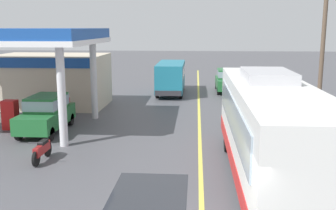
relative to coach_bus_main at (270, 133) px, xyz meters
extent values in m
plane|color=#4C4C51|center=(-2.27, 15.12, -1.72)|extent=(120.00, 120.00, 0.00)
cube|color=#D8CC4C|center=(-2.27, 10.12, -1.72)|extent=(0.16, 50.00, 0.01)
cube|color=#26282D|center=(-3.91, -2.28, -1.72)|extent=(2.41, 5.52, 0.01)
cube|color=white|center=(0.00, 0.01, 0.16)|extent=(2.50, 11.00, 2.90)
cube|color=red|center=(0.00, 0.01, -0.94)|extent=(2.54, 11.04, 0.56)
cube|color=#8C9EAD|center=(0.00, -5.43, 0.71)|extent=(2.30, 0.10, 1.40)
cube|color=#8C9EAD|center=(-1.27, 0.01, 0.61)|extent=(0.06, 9.35, 1.10)
cube|color=#8C9EAD|center=(1.27, 0.01, 0.61)|extent=(0.06, 9.35, 1.10)
cube|color=white|center=(0.00, -5.42, 1.41)|extent=(1.75, 0.08, 0.32)
cube|color=#B2B2B7|center=(0.00, 1.01, 1.79)|extent=(1.60, 2.80, 0.36)
cylinder|color=black|center=(-1.10, 3.31, -1.22)|extent=(0.30, 1.00, 1.00)
cylinder|color=black|center=(1.10, 3.31, -1.22)|extent=(0.30, 1.00, 1.00)
cube|color=#194799|center=(-11.96, 6.26, 3.13)|extent=(9.00, 7.00, 0.50)
cube|color=white|center=(-11.96, 6.26, 2.76)|extent=(9.10, 7.10, 0.24)
cylinder|color=silver|center=(-8.26, 3.56, 0.58)|extent=(0.36, 0.36, 4.60)
cylinder|color=silver|center=(-8.26, 8.96, 0.58)|extent=(0.36, 0.36, 4.60)
cube|color=red|center=(-11.96, 6.26, -0.97)|extent=(0.70, 0.60, 1.50)
cube|color=beige|center=(-11.96, 12.46, -0.02)|extent=(7.00, 4.40, 3.40)
cube|color=#194799|center=(-11.96, 10.22, 1.33)|extent=(6.30, 0.10, 0.60)
cube|color=#1E602D|center=(-9.91, 5.82, -1.00)|extent=(1.70, 4.20, 0.80)
cube|color=#1E602D|center=(-9.91, 6.02, -0.25)|extent=(1.50, 2.31, 0.70)
cube|color=#8C9EAD|center=(-9.91, 6.02, -0.25)|extent=(1.53, 2.35, 0.49)
cylinder|color=black|center=(-10.66, 4.32, -1.40)|extent=(0.20, 0.64, 0.64)
cylinder|color=black|center=(-9.16, 4.32, -1.40)|extent=(0.20, 0.64, 0.64)
cylinder|color=black|center=(-10.66, 7.32, -1.40)|extent=(0.20, 0.64, 0.64)
cylinder|color=black|center=(-9.16, 7.32, -1.40)|extent=(0.20, 0.64, 0.64)
cube|color=teal|center=(-4.45, 17.81, -0.33)|extent=(2.00, 6.00, 2.10)
cube|color=#8C9EAD|center=(-4.45, 17.81, 0.07)|extent=(2.04, 5.10, 0.80)
cube|color=#2D2D33|center=(-4.45, 14.76, -1.18)|extent=(1.90, 0.16, 0.36)
cylinder|color=black|center=(-5.33, 15.81, -1.34)|extent=(0.22, 0.76, 0.76)
cylinder|color=black|center=(-3.57, 15.81, -1.34)|extent=(0.22, 0.76, 0.76)
cylinder|color=black|center=(-5.33, 19.81, -1.34)|extent=(0.22, 0.76, 0.76)
cylinder|color=black|center=(-3.57, 19.81, -1.34)|extent=(0.22, 0.76, 0.76)
cylinder|color=black|center=(-8.45, 0.93, -1.42)|extent=(0.10, 0.60, 0.60)
cylinder|color=black|center=(-8.45, 2.13, -1.42)|extent=(0.10, 0.60, 0.60)
cube|color=maroon|center=(-8.45, 1.53, -1.22)|extent=(0.20, 1.30, 0.36)
cube|color=black|center=(-8.45, 1.68, -1.00)|extent=(0.24, 0.60, 0.12)
cylinder|color=#2D2D33|center=(-8.45, 0.98, -0.82)|extent=(0.55, 0.04, 0.04)
cylinder|color=#33333F|center=(-9.76, 8.09, -1.31)|extent=(0.14, 0.14, 0.82)
cylinder|color=#33333F|center=(-9.58, 8.09, -1.31)|extent=(0.14, 0.14, 0.82)
cube|color=#BF3333|center=(-9.67, 8.09, -0.60)|extent=(0.36, 0.22, 0.60)
sphere|color=tan|center=(-9.67, 8.09, -0.17)|extent=(0.22, 0.22, 0.22)
cylinder|color=#BF3333|center=(-9.90, 8.09, -0.65)|extent=(0.09, 0.09, 0.58)
cylinder|color=#BF3333|center=(-9.44, 8.09, -0.65)|extent=(0.09, 0.09, 0.58)
cylinder|color=#33333F|center=(-10.72, 7.41, -1.31)|extent=(0.14, 0.14, 0.82)
cylinder|color=#33333F|center=(-10.54, 7.41, -1.31)|extent=(0.14, 0.14, 0.82)
cube|color=silver|center=(-10.63, 7.41, -0.60)|extent=(0.36, 0.22, 0.60)
sphere|color=tan|center=(-10.63, 7.41, -0.17)|extent=(0.22, 0.22, 0.22)
cylinder|color=silver|center=(-10.86, 7.41, -0.65)|extent=(0.09, 0.09, 0.58)
cylinder|color=silver|center=(-10.40, 7.41, -0.65)|extent=(0.09, 0.09, 0.58)
cube|color=#1E602D|center=(0.02, 19.10, -1.00)|extent=(1.70, 4.20, 0.80)
cube|color=#1E602D|center=(0.02, 19.30, -0.25)|extent=(1.50, 2.31, 0.70)
cube|color=#8C9EAD|center=(0.02, 19.30, -0.25)|extent=(1.53, 2.35, 0.49)
cylinder|color=black|center=(-0.73, 17.60, -1.40)|extent=(0.20, 0.64, 0.64)
cylinder|color=black|center=(0.77, 17.60, -1.40)|extent=(0.20, 0.64, 0.64)
cylinder|color=black|center=(-0.73, 20.60, -1.40)|extent=(0.20, 0.64, 0.64)
cylinder|color=black|center=(0.77, 20.60, -1.40)|extent=(0.20, 0.64, 0.64)
cylinder|color=brown|center=(4.55, 9.95, 2.34)|extent=(0.24, 0.24, 8.11)
camera|label=1|loc=(-2.48, -12.85, 3.44)|focal=42.24mm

